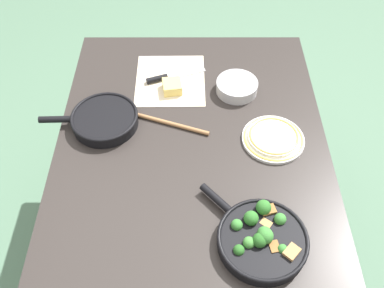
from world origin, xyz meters
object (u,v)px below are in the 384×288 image
(skillet_broccoli, at_px, (262,238))
(wooden_spoon, at_px, (144,116))
(prep_bowl_steel, at_px, (237,87))
(grater_knife, at_px, (167,77))
(cheese_block, at_px, (172,87))
(dinner_plate_stack, at_px, (273,138))
(skillet_eggs, at_px, (104,119))

(skillet_broccoli, xyz_separation_m, wooden_spoon, (0.50, 0.38, -0.02))
(skillet_broccoli, distance_m, prep_bowl_steel, 0.64)
(grater_knife, bearing_deg, cheese_block, -93.09)
(wooden_spoon, relative_size, dinner_plate_stack, 1.80)
(prep_bowl_steel, bearing_deg, skillet_broccoli, -177.55)
(skillet_eggs, xyz_separation_m, dinner_plate_stack, (-0.08, -0.60, -0.01))
(wooden_spoon, relative_size, prep_bowl_steel, 2.47)
(dinner_plate_stack, bearing_deg, skillet_broccoli, 167.95)
(skillet_broccoli, height_order, prep_bowl_steel, skillet_broccoli)
(skillet_broccoli, bearing_deg, dinner_plate_stack, -54.32)
(dinner_plate_stack, bearing_deg, wooden_spoon, 76.73)
(skillet_broccoli, distance_m, dinner_plate_stack, 0.40)
(grater_knife, xyz_separation_m, dinner_plate_stack, (-0.32, -0.38, 0.00))
(grater_knife, bearing_deg, dinner_plate_stack, -60.87)
(skillet_broccoli, bearing_deg, cheese_block, -19.09)
(prep_bowl_steel, bearing_deg, dinner_plate_stack, -156.22)
(wooden_spoon, distance_m, prep_bowl_steel, 0.38)
(skillet_eggs, xyz_separation_m, wooden_spoon, (0.03, -0.14, -0.02))
(skillet_eggs, relative_size, prep_bowl_steel, 2.23)
(skillet_broccoli, bearing_deg, skillet_eggs, 5.46)
(skillet_broccoli, relative_size, dinner_plate_stack, 1.50)
(cheese_block, relative_size, prep_bowl_steel, 0.53)
(dinner_plate_stack, bearing_deg, prep_bowl_steel, 23.78)
(prep_bowl_steel, bearing_deg, skillet_eggs, 109.59)
(skillet_eggs, xyz_separation_m, cheese_block, (0.18, -0.24, -0.00))
(wooden_spoon, bearing_deg, dinner_plate_stack, -173.71)
(wooden_spoon, relative_size, grater_knife, 1.65)
(grater_knife, distance_m, prep_bowl_steel, 0.28)
(skillet_broccoli, relative_size, prep_bowl_steel, 2.05)
(cheese_block, height_order, dinner_plate_stack, cheese_block)
(grater_knife, distance_m, cheese_block, 0.07)
(wooden_spoon, distance_m, dinner_plate_stack, 0.47)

